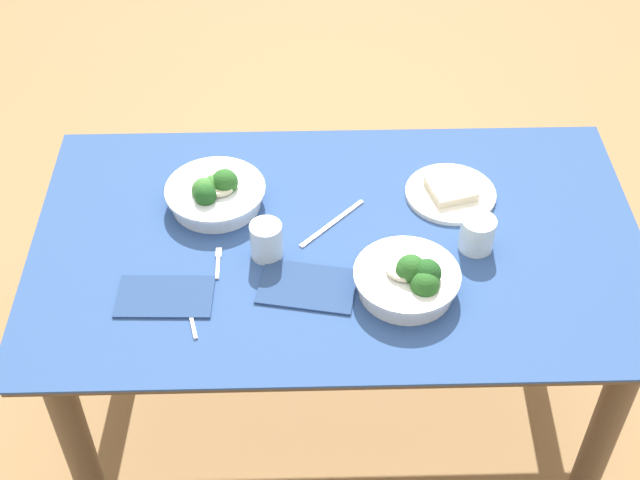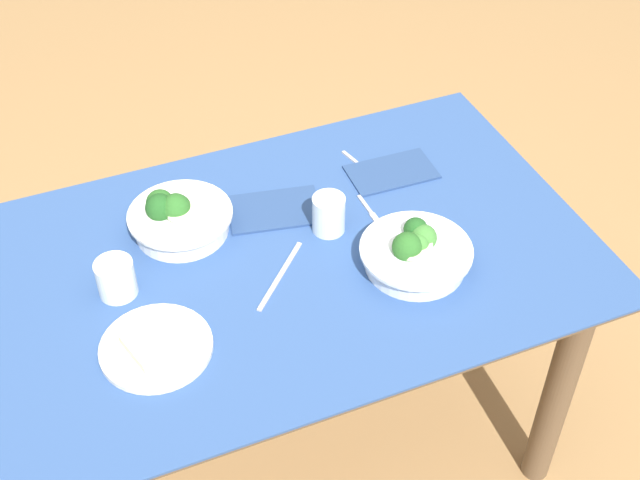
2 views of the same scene
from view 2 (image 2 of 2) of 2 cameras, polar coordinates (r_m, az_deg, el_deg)
ground_plane at (r=2.36m, az=-2.82°, el=-13.77°), size 6.00×6.00×0.00m
dining_table at (r=1.89m, az=-3.42°, el=-3.92°), size 1.40×0.82×0.70m
broccoli_bowl_far at (r=1.79m, az=6.39°, el=-0.85°), size 0.24×0.24×0.10m
broccoli_bowl_near at (r=1.88m, az=-9.50°, el=1.51°), size 0.23×0.23×0.10m
bread_side_plate at (r=1.67m, az=-10.90°, el=-6.96°), size 0.22×0.22×0.03m
water_glass_center at (r=1.76m, az=-13.47°, el=-2.50°), size 0.08×0.08×0.08m
water_glass_side at (r=1.85m, az=0.58°, el=1.74°), size 0.07×0.07×0.09m
fork_by_far_bowl at (r=2.06m, az=2.57°, el=5.10°), size 0.04×0.11×0.00m
fork_by_near_bowl at (r=1.93m, az=3.28°, el=2.03°), size 0.01×0.10×0.00m
table_knife_left at (r=1.78m, az=-2.67°, el=-2.39°), size 0.15×0.16×0.00m
napkin_folded_upper at (r=1.93m, az=-3.06°, el=2.03°), size 0.23×0.17×0.01m
napkin_folded_lower at (r=2.04m, az=4.80°, el=4.55°), size 0.21×0.13×0.01m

